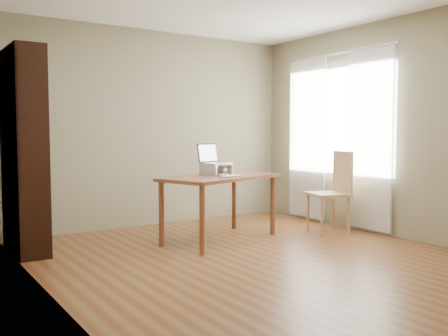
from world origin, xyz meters
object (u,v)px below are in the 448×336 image
bookshelf (24,151)px  keyboard (231,176)px  desk (220,184)px  cat (213,170)px  chair (333,188)px  laptop (214,159)px

bookshelf → keyboard: size_ratio=6.95×
desk → keyboard: bearing=-107.9°
cat → chair: (1.46, -0.49, -0.26)m
bookshelf → desk: size_ratio=1.34×
laptop → chair: laptop is taller
desk → laptop: size_ratio=4.08×
bookshelf → laptop: bookshelf is taller
desk → chair: size_ratio=1.55×
desk → chair: chair is taller
laptop → cat: laptop is taller
bookshelf → keyboard: bearing=-23.4°
keyboard → chair: size_ratio=0.30×
desk → cat: (-0.03, 0.11, 0.16)m
bookshelf → desk: (1.99, -0.64, -0.40)m
bookshelf → laptop: size_ratio=5.45×
keyboard → laptop: bearing=77.9°
bookshelf → keyboard: 2.19m
laptop → keyboard: bearing=-107.8°
bookshelf → chair: size_ratio=2.07×
bookshelf → laptop: bearing=-14.2°
chair → bookshelf: bearing=179.4°
desk → keyboard: keyboard is taller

